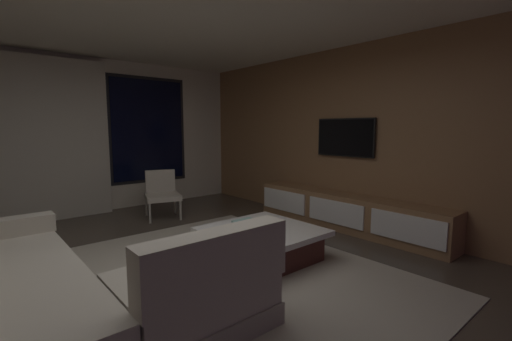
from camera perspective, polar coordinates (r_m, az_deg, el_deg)
floor at (r=3.50m, az=-12.69°, el=-18.30°), size 9.20×9.20×0.00m
back_wall_with_window at (r=6.58m, az=-28.50°, el=4.94°), size 6.60×0.30×2.70m
media_wall at (r=5.32m, az=17.49°, el=5.23°), size 0.12×7.80×2.70m
area_rug at (r=3.58m, az=-6.72°, el=-17.47°), size 3.20×3.80×0.01m
sectional_couch at (r=3.03m, az=-29.46°, el=-17.25°), size 1.98×2.50×0.82m
coffee_table at (r=3.98m, az=0.96°, el=-12.04°), size 1.16×1.16×0.36m
book_stack_on_coffee_table at (r=3.97m, az=-1.78°, el=-8.83°), size 0.26×0.20×0.08m
accent_chair_near_window at (r=5.97m, az=-15.38°, el=-3.36°), size 0.68×0.70×0.78m
media_console at (r=5.25m, az=14.87°, el=-6.80°), size 0.46×3.10×0.52m
mounted_tv at (r=5.37m, az=14.60°, el=5.34°), size 0.05×0.99×0.57m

